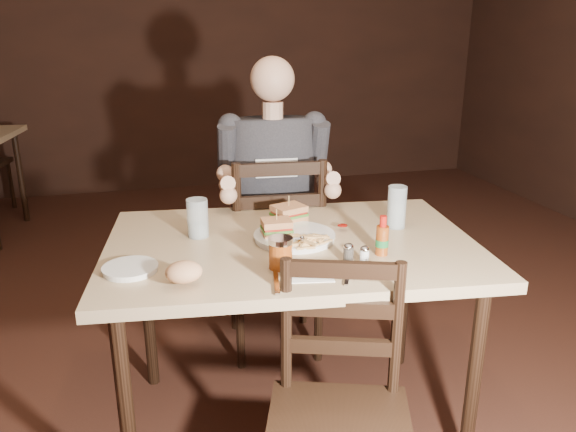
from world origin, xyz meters
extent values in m
plane|color=black|center=(0.00, 0.00, 0.00)|extent=(7.00, 7.00, 0.00)
plane|color=#382017|center=(0.00, 3.50, 1.40)|extent=(6.00, 0.00, 6.00)
cube|color=tan|center=(0.11, -0.15, 0.75)|extent=(1.39, 1.01, 0.04)
cylinder|color=black|center=(-0.49, -0.43, 0.36)|extent=(0.05, 0.05, 0.73)
cylinder|color=black|center=(-0.41, 0.26, 0.36)|extent=(0.05, 0.05, 0.73)
cylinder|color=black|center=(0.63, -0.56, 0.36)|extent=(0.05, 0.05, 0.73)
cylinder|color=black|center=(0.71, 0.13, 0.36)|extent=(0.05, 0.05, 0.73)
cylinder|color=black|center=(-1.34, 2.78, 0.36)|extent=(0.04, 0.04, 0.73)
cylinder|color=white|center=(0.12, -0.14, 0.78)|extent=(0.31, 0.31, 0.02)
ellipsoid|color=maroon|center=(0.32, -0.09, 0.79)|extent=(0.04, 0.04, 0.01)
cylinder|color=silver|center=(-0.21, -0.02, 0.84)|extent=(0.08, 0.08, 0.14)
cylinder|color=silver|center=(0.53, -0.10, 0.85)|extent=(0.08, 0.08, 0.16)
cube|color=white|center=(0.09, -0.44, 0.77)|extent=(0.16, 0.15, 0.00)
cube|color=silver|center=(-0.02, -0.44, 0.78)|extent=(0.06, 0.23, 0.01)
cube|color=silver|center=(0.20, -0.48, 0.78)|extent=(0.07, 0.14, 0.00)
cylinder|color=white|center=(-0.45, -0.28, 0.78)|extent=(0.19, 0.19, 0.01)
ellipsoid|color=tan|center=(-0.29, -0.42, 0.81)|extent=(0.12, 0.10, 0.06)
camera|label=1|loc=(-0.37, -1.95, 1.49)|focal=35.00mm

